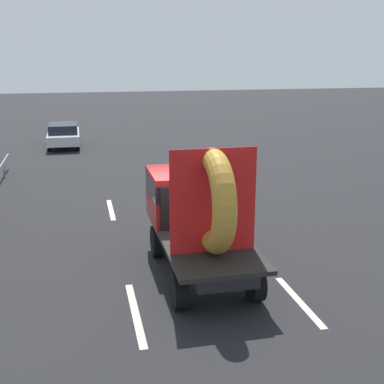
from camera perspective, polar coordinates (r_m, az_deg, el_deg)
The scene contains 7 objects.
ground_plane at distance 13.39m, azimuth 0.30°, elevation -7.92°, with size 120.00×120.00×0.00m, color black.
flatbed_truck at distance 12.59m, azimuth 0.51°, elevation -1.73°, with size 2.02×4.79×3.35m.
distant_sedan at distance 30.49m, azimuth -14.14°, elevation 6.26°, with size 1.76×4.10×1.34m.
lane_dash_left_near at distance 11.06m, azimuth -6.33°, elevation -13.30°, with size 2.77×0.16×0.01m, color beige.
lane_dash_left_far at distance 17.98m, azimuth -9.04°, elevation -1.94°, with size 2.41×0.16×0.01m, color beige.
lane_dash_right_near at distance 11.72m, azimuth 11.87°, elevation -11.82°, with size 2.42×0.16×0.01m, color beige.
lane_dash_right_far at distance 18.58m, azimuth 2.03°, elevation -1.19°, with size 2.58×0.16×0.01m, color beige.
Camera 1 is at (-2.75, -11.99, 5.29)m, focal length 47.80 mm.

